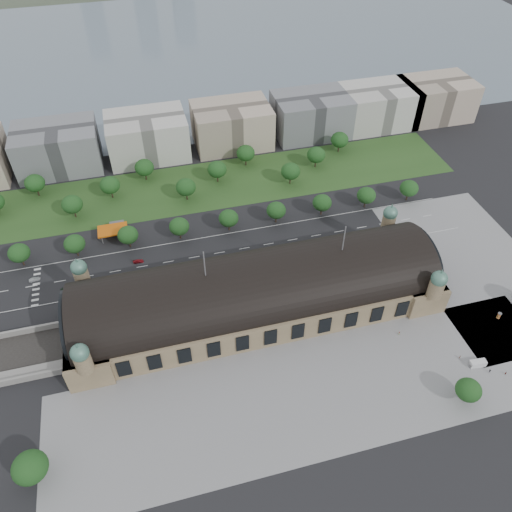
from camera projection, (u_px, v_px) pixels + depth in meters
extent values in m
plane|color=black|center=(257.00, 309.00, 208.45)|extent=(900.00, 900.00, 0.00)
cube|color=#9E8462|center=(257.00, 300.00, 204.33)|extent=(150.00, 40.00, 12.00)
cube|color=#9E8462|center=(89.00, 333.00, 191.80)|extent=(16.00, 43.00, 12.00)
cube|color=#9E8462|center=(405.00, 270.00, 216.86)|extent=(16.00, 43.00, 12.00)
cylinder|color=black|center=(257.00, 290.00, 200.22)|extent=(144.00, 37.60, 37.60)
cylinder|color=black|center=(67.00, 323.00, 185.19)|extent=(1.20, 32.00, 32.00)
cylinder|color=black|center=(422.00, 254.00, 212.50)|extent=(1.20, 32.00, 32.00)
cylinder|color=#9E8462|center=(82.00, 277.00, 199.72)|extent=(6.00, 6.00, 8.00)
sphere|color=slate|center=(79.00, 267.00, 195.95)|extent=(6.40, 6.40, 6.40)
cone|color=slate|center=(76.00, 260.00, 193.20)|extent=(1.00, 1.00, 2.50)
cylinder|color=#9E8462|center=(388.00, 223.00, 224.77)|extent=(6.00, 6.00, 8.00)
sphere|color=slate|center=(391.00, 213.00, 221.00)|extent=(6.40, 6.40, 6.40)
cone|color=slate|center=(392.00, 206.00, 218.26)|extent=(1.00, 1.00, 2.50)
cylinder|color=#9E8462|center=(83.00, 362.00, 170.17)|extent=(6.00, 6.00, 8.00)
sphere|color=slate|center=(80.00, 353.00, 166.40)|extent=(6.40, 6.40, 6.40)
cone|color=slate|center=(77.00, 346.00, 163.66)|extent=(1.00, 1.00, 2.50)
cylinder|color=#9E8462|center=(436.00, 289.00, 195.23)|extent=(6.00, 6.00, 8.00)
sphere|color=slate|center=(439.00, 279.00, 191.46)|extent=(6.40, 6.40, 6.40)
cone|color=slate|center=(442.00, 271.00, 188.72)|extent=(1.00, 1.00, 2.50)
cylinder|color=#59595B|center=(204.00, 264.00, 183.11)|extent=(0.50, 0.50, 12.00)
cylinder|color=#59595B|center=(344.00, 238.00, 193.39)|extent=(0.50, 0.50, 12.00)
cube|color=gray|center=(315.00, 394.00, 179.37)|extent=(190.00, 48.00, 0.12)
cube|color=gray|center=(474.00, 265.00, 227.71)|extent=(56.00, 100.00, 0.12)
cube|color=black|center=(194.00, 257.00, 231.44)|extent=(260.00, 26.00, 0.10)
cube|color=#294D1F|center=(186.00, 189.00, 271.06)|extent=(300.00, 45.00, 0.10)
cube|color=#D15C0C|center=(113.00, 230.00, 238.55)|extent=(14.00, 9.00, 0.70)
cube|color=#59595B|center=(117.00, 226.00, 245.27)|extent=(7.00, 5.00, 3.20)
cylinder|color=#59595B|center=(102.00, 232.00, 241.49)|extent=(0.50, 0.50, 4.40)
cylinder|color=#59595B|center=(125.00, 228.00, 243.54)|extent=(0.50, 0.50, 4.40)
cylinder|color=#59595B|center=(102.00, 240.00, 236.98)|extent=(0.50, 0.50, 4.40)
cylinder|color=#59595B|center=(126.00, 236.00, 239.04)|extent=(0.50, 0.50, 4.40)
cube|color=slate|center=(165.00, 47.00, 418.06)|extent=(700.00, 320.00, 0.08)
cube|color=gray|center=(58.00, 148.00, 278.81)|extent=(45.00, 32.00, 24.00)
cube|color=silver|center=(148.00, 136.00, 288.16)|extent=(45.00, 32.00, 24.00)
cube|color=#C4B09A|center=(232.00, 125.00, 297.51)|extent=(45.00, 32.00, 24.00)
cube|color=gray|center=(311.00, 115.00, 306.86)|extent=(45.00, 32.00, 24.00)
cube|color=silver|center=(378.00, 106.00, 315.28)|extent=(45.00, 32.00, 24.00)
cube|color=#C4B09A|center=(435.00, 99.00, 322.76)|extent=(45.00, 32.00, 24.00)
cylinder|color=#2D2116|center=(23.00, 261.00, 226.29)|extent=(0.70, 0.70, 4.32)
ellipsoid|color=#1A4518|center=(19.00, 253.00, 222.67)|extent=(9.60, 9.60, 8.16)
cylinder|color=#2D2116|center=(77.00, 252.00, 230.78)|extent=(0.70, 0.70, 4.32)
ellipsoid|color=#1A4518|center=(74.00, 244.00, 227.16)|extent=(9.60, 9.60, 8.16)
cylinder|color=#2D2116|center=(130.00, 243.00, 235.27)|extent=(0.70, 0.70, 4.32)
ellipsoid|color=#1A4518|center=(128.00, 235.00, 231.65)|extent=(9.60, 9.60, 8.16)
cylinder|color=#2D2116|center=(180.00, 235.00, 239.76)|extent=(0.70, 0.70, 4.32)
ellipsoid|color=#1A4518|center=(179.00, 226.00, 236.14)|extent=(9.60, 9.60, 8.16)
cylinder|color=#2D2116|center=(229.00, 227.00, 244.25)|extent=(0.70, 0.70, 4.32)
ellipsoid|color=#1A4518|center=(229.00, 218.00, 240.62)|extent=(9.60, 9.60, 8.16)
cylinder|color=#2D2116|center=(276.00, 219.00, 248.73)|extent=(0.70, 0.70, 4.32)
ellipsoid|color=#1A4518|center=(276.00, 210.00, 245.11)|extent=(9.60, 9.60, 8.16)
cylinder|color=#2D2116|center=(321.00, 211.00, 253.22)|extent=(0.70, 0.70, 4.32)
ellipsoid|color=#1A4518|center=(322.00, 203.00, 249.60)|extent=(9.60, 9.60, 8.16)
cylinder|color=#2D2116|center=(365.00, 204.00, 257.71)|extent=(0.70, 0.70, 4.32)
ellipsoid|color=#1A4518|center=(366.00, 195.00, 254.09)|extent=(9.60, 9.60, 8.16)
cylinder|color=#2D2116|center=(407.00, 197.00, 262.20)|extent=(0.70, 0.70, 4.32)
ellipsoid|color=#1A4518|center=(409.00, 188.00, 258.58)|extent=(9.60, 9.60, 8.16)
cylinder|color=#2D2116|center=(38.00, 192.00, 264.90)|extent=(0.70, 0.70, 4.68)
ellipsoid|color=#1A4518|center=(35.00, 183.00, 260.98)|extent=(10.40, 10.40, 8.84)
cylinder|color=#2D2116|center=(75.00, 213.00, 251.57)|extent=(0.70, 0.70, 4.68)
ellipsoid|color=#1A4518|center=(72.00, 204.00, 247.65)|extent=(10.40, 10.40, 8.84)
cylinder|color=#2D2116|center=(112.00, 194.00, 263.57)|extent=(0.70, 0.70, 4.68)
ellipsoid|color=#1A4518|center=(110.00, 185.00, 259.64)|extent=(10.40, 10.40, 8.84)
cylinder|color=#2D2116|center=(146.00, 176.00, 275.56)|extent=(0.70, 0.70, 4.68)
ellipsoid|color=#1A4518|center=(144.00, 167.00, 271.64)|extent=(10.40, 10.40, 8.84)
cylinder|color=#2D2116|center=(187.00, 196.00, 262.23)|extent=(0.70, 0.70, 4.68)
ellipsoid|color=#1A4518|center=(186.00, 187.00, 258.31)|extent=(10.40, 10.40, 8.84)
cylinder|color=#2D2116|center=(218.00, 178.00, 274.23)|extent=(0.70, 0.70, 4.68)
ellipsoid|color=#1A4518|center=(217.00, 169.00, 270.30)|extent=(10.40, 10.40, 8.84)
cylinder|color=#2D2116|center=(246.00, 162.00, 286.22)|extent=(0.70, 0.70, 4.68)
ellipsoid|color=#1A4518|center=(246.00, 153.00, 282.30)|extent=(10.40, 10.40, 8.84)
cylinder|color=#2D2116|center=(290.00, 180.00, 272.89)|extent=(0.70, 0.70, 4.68)
ellipsoid|color=#1A4518|center=(291.00, 171.00, 268.97)|extent=(10.40, 10.40, 8.84)
cylinder|color=#2D2116|center=(315.00, 163.00, 284.89)|extent=(0.70, 0.70, 4.68)
ellipsoid|color=#1A4518|center=(316.00, 155.00, 280.96)|extent=(10.40, 10.40, 8.84)
cylinder|color=#2D2116|center=(339.00, 148.00, 296.88)|extent=(0.70, 0.70, 4.68)
ellipsoid|color=#1A4518|center=(340.00, 140.00, 292.96)|extent=(10.40, 10.40, 8.84)
cylinder|color=#2D2116|center=(36.00, 475.00, 155.78)|extent=(0.70, 0.70, 4.68)
ellipsoid|color=#1A4518|center=(30.00, 468.00, 151.85)|extent=(11.00, 11.00, 9.35)
cylinder|color=#2D2116|center=(464.00, 397.00, 176.10)|extent=(0.70, 0.70, 3.96)
ellipsoid|color=#1A4518|center=(468.00, 390.00, 172.78)|extent=(9.00, 9.00, 7.65)
imported|color=gray|center=(34.00, 279.00, 220.00)|extent=(4.66, 2.15, 1.48)
imported|color=black|center=(117.00, 282.00, 218.76)|extent=(5.10, 2.43, 1.41)
imported|color=maroon|center=(138.00, 261.00, 228.59)|extent=(4.72, 2.07, 1.35)
imported|color=#182143|center=(215.00, 259.00, 229.56)|extent=(4.35, 1.96, 1.45)
imported|color=black|center=(77.00, 303.00, 209.71)|extent=(5.14, 4.03, 1.63)
imported|color=maroon|center=(81.00, 304.00, 209.53)|extent=(5.07, 4.19, 1.29)
imported|color=#1B264C|center=(82.00, 297.00, 212.31)|extent=(5.43, 4.68, 1.50)
imported|color=slate|center=(108.00, 295.00, 213.49)|extent=(4.44, 3.31, 1.41)
imported|color=silver|center=(112.00, 292.00, 214.62)|extent=(5.12, 3.36, 1.60)
imported|color=gray|center=(157.00, 283.00, 218.29)|extent=(5.93, 5.10, 1.51)
imported|color=black|center=(182.00, 285.00, 217.44)|extent=(5.60, 5.03, 1.56)
imported|color=red|center=(203.00, 270.00, 222.86)|extent=(13.39, 3.62, 3.70)
imported|color=silver|center=(235.00, 262.00, 226.52)|extent=(13.37, 3.80, 3.68)
imported|color=#BAB9AD|center=(275.00, 257.00, 229.34)|extent=(10.93, 2.75, 3.03)
cube|color=silver|center=(478.00, 363.00, 187.28)|extent=(6.31, 3.00, 2.65)
cube|color=silver|center=(472.00, 365.00, 187.29)|extent=(1.83, 2.38, 1.83)
cylinder|color=#CA3244|center=(499.00, 316.00, 204.01)|extent=(1.32, 1.32, 2.82)
cylinder|color=#59595B|center=(500.00, 313.00, 202.97)|extent=(1.60, 1.60, 0.24)
imported|color=gray|center=(399.00, 333.00, 198.32)|extent=(0.87, 0.70, 1.56)
imported|color=gray|center=(460.00, 357.00, 190.05)|extent=(0.67, 0.62, 1.53)
imported|color=gray|center=(506.00, 373.00, 184.78)|extent=(0.91, 0.46, 1.53)
imported|color=gray|center=(490.00, 371.00, 185.34)|extent=(1.09, 1.11, 1.68)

